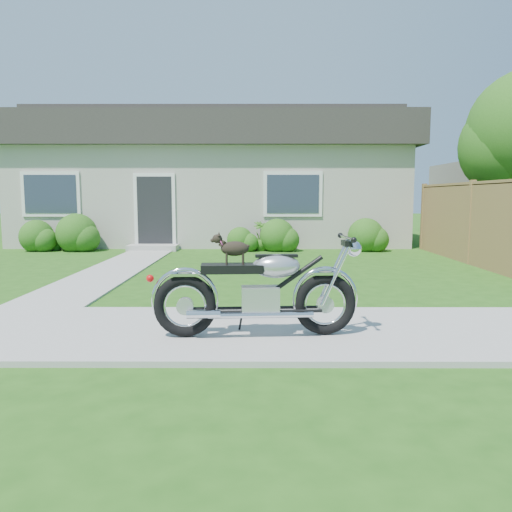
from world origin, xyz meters
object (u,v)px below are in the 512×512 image
at_px(potted_plant_left, 56,239).
at_px(motorcycle_with_dog, 260,290).
at_px(potted_plant_right, 261,236).
at_px(house, 215,178).
at_px(fence, 471,223).

relative_size(potted_plant_left, motorcycle_with_dog, 0.29).
distance_m(potted_plant_right, motorcycle_with_dog, 8.84).
distance_m(house, motorcycle_with_dog, 12.48).
bearing_deg(house, potted_plant_left, -140.97).
bearing_deg(house, motorcycle_with_dog, -82.99).
distance_m(house, fence, 8.96).
xyz_separation_m(house, potted_plant_right, (1.57, -3.44, -1.74)).
distance_m(house, potted_plant_left, 5.77).
xyz_separation_m(house, fence, (6.30, -6.24, -1.22)).
distance_m(potted_plant_left, motorcycle_with_dog, 10.55).
xyz_separation_m(fence, potted_plant_right, (-4.73, 2.80, -0.53)).
height_order(potted_plant_right, motorcycle_with_dog, motorcycle_with_dog).
relative_size(potted_plant_right, motorcycle_with_dog, 0.37).
height_order(fence, potted_plant_left, fence).
distance_m(fence, potted_plant_left, 10.93).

